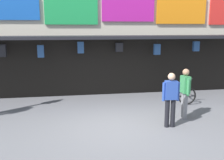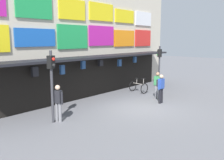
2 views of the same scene
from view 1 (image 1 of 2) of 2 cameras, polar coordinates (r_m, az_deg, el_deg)
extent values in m
plane|color=slate|center=(8.27, 1.00, -9.91)|extent=(80.00, 80.00, 0.00)
cube|color=beige|center=(12.30, -2.96, 16.00)|extent=(18.00, 1.20, 8.00)
cube|color=black|center=(10.98, -2.10, 9.25)|extent=(15.30, 1.40, 0.12)
cube|color=blue|center=(11.78, -21.28, 14.27)|extent=(2.33, 0.08, 0.91)
cube|color=green|center=(11.56, -8.86, 15.23)|extent=(2.23, 0.08, 1.37)
cube|color=#B71E93|center=(11.86, 3.56, 15.64)|extent=(2.33, 0.08, 1.27)
cube|color=orange|center=(12.63, 14.85, 14.33)|extent=(2.32, 0.08, 1.16)
cylinder|color=black|center=(11.53, -22.93, 7.65)|extent=(0.02, 0.02, 0.21)
cube|color=#232328|center=(11.56, -22.79, 5.90)|extent=(0.32, 0.19, 0.49)
cylinder|color=black|center=(11.06, -15.32, 7.95)|extent=(0.02, 0.02, 0.24)
cube|color=#2D5693|center=(11.09, -15.22, 6.04)|extent=(0.25, 0.15, 0.50)
cylinder|color=black|center=(11.10, -6.87, 8.58)|extent=(0.02, 0.02, 0.12)
cube|color=#2D5693|center=(11.12, -6.83, 7.03)|extent=(0.26, 0.16, 0.48)
cylinder|color=black|center=(11.45, 1.55, 8.56)|extent=(0.02, 0.02, 0.19)
cube|color=#232328|center=(11.47, 1.55, 7.14)|extent=(0.32, 0.19, 0.38)
cylinder|color=black|center=(11.61, 9.79, 8.32)|extent=(0.02, 0.02, 0.24)
cube|color=#2D5693|center=(11.63, 9.73, 6.59)|extent=(0.28, 0.17, 0.46)
cylinder|color=black|center=(12.31, 17.86, 8.34)|extent=(0.02, 0.02, 0.14)
cube|color=#2D5693|center=(12.32, 17.78, 7.00)|extent=(0.27, 0.16, 0.43)
cube|color=black|center=(11.78, -2.48, 2.79)|extent=(15.30, 0.04, 2.50)
torus|color=black|center=(10.74, 15.96, -3.32)|extent=(0.72, 0.17, 0.72)
torus|color=black|center=(11.77, 14.45, -1.98)|extent=(0.72, 0.17, 0.72)
cylinder|color=#A3998E|center=(11.20, 15.23, -1.38)|extent=(0.20, 0.99, 0.05)
cylinder|color=#A3998E|center=(11.32, 15.05, -0.36)|extent=(0.04, 0.04, 0.35)
cube|color=black|center=(11.28, 15.10, 0.59)|extent=(0.13, 0.21, 0.06)
cylinder|color=#A3998E|center=(10.72, 15.95, -1.04)|extent=(0.04, 0.04, 0.50)
cylinder|color=black|center=(10.68, 16.03, 0.27)|extent=(0.44, 0.10, 0.04)
cylinder|color=black|center=(8.26, 13.08, -7.00)|extent=(0.14, 0.14, 0.88)
cylinder|color=black|center=(8.21, 11.88, -7.06)|extent=(0.14, 0.14, 0.88)
cube|color=#28479E|center=(8.04, 12.70, -2.16)|extent=(0.38, 0.25, 0.56)
sphere|color=tan|center=(7.96, 12.83, 0.72)|extent=(0.22, 0.22, 0.22)
cylinder|color=#28479E|center=(8.12, 14.17, -2.46)|extent=(0.09, 0.09, 0.56)
cylinder|color=#28479E|center=(7.99, 11.18, -2.54)|extent=(0.09, 0.09, 0.56)
cube|color=#232328|center=(8.19, 12.38, -1.76)|extent=(0.29, 0.18, 0.40)
cylinder|color=gray|center=(9.21, 15.16, -5.20)|extent=(0.14, 0.14, 0.88)
cylinder|color=gray|center=(9.05, 15.63, -5.51)|extent=(0.14, 0.14, 0.88)
cube|color=#388E51|center=(8.95, 15.63, -0.93)|extent=(0.22, 0.36, 0.56)
sphere|color=#A87A5B|center=(8.88, 15.77, 1.66)|extent=(0.22, 0.22, 0.22)
cylinder|color=#388E51|center=(9.16, 15.03, -0.95)|extent=(0.09, 0.09, 0.56)
cylinder|color=#388E51|center=(8.77, 16.23, -1.55)|extent=(0.09, 0.09, 0.56)
camera|label=2|loc=(9.49, -97.90, 2.51)|focal=39.61mm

